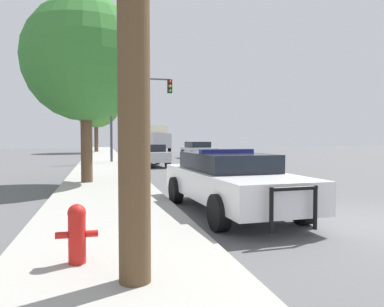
# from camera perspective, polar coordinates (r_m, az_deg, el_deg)

# --- Properties ---
(ground_plane) EXTENTS (110.00, 110.00, 0.00)m
(ground_plane) POSITION_cam_1_polar(r_m,az_deg,el_deg) (8.45, 25.75, -9.43)
(ground_plane) COLOR #565659
(sidewalk_left) EXTENTS (3.00, 110.00, 0.13)m
(sidewalk_left) POSITION_cam_1_polar(r_m,az_deg,el_deg) (6.58, -11.97, -12.05)
(sidewalk_left) COLOR #A3A099
(sidewalk_left) RESTS_ON ground_plane
(police_car) EXTENTS (2.24, 5.13, 1.43)m
(police_car) POSITION_cam_1_polar(r_m,az_deg,el_deg) (8.59, 5.79, -4.04)
(police_car) COLOR white
(police_car) RESTS_ON ground_plane
(fire_hydrant) EXTENTS (0.51, 0.23, 0.75)m
(fire_hydrant) POSITION_cam_1_polar(r_m,az_deg,el_deg) (4.99, -17.13, -11.33)
(fire_hydrant) COLOR red
(fire_hydrant) RESTS_ON sidewalk_left
(traffic_light) EXTENTS (4.09, 0.35, 5.59)m
(traffic_light) POSITION_cam_1_polar(r_m,az_deg,el_deg) (25.05, -8.64, 7.89)
(traffic_light) COLOR #424247
(traffic_light) RESTS_ON sidewalk_left
(car_background_oncoming) EXTENTS (2.27, 4.09, 1.35)m
(car_background_oncoming) POSITION_cam_1_polar(r_m,az_deg,el_deg) (30.07, 0.94, 0.61)
(car_background_oncoming) COLOR #B7B7BC
(car_background_oncoming) RESTS_ON ground_plane
(car_background_midblock) EXTENTS (2.15, 4.67, 1.30)m
(car_background_midblock) POSITION_cam_1_polar(r_m,az_deg,el_deg) (22.32, -6.67, -0.12)
(car_background_midblock) COLOR #B7B7BC
(car_background_midblock) RESTS_ON ground_plane
(box_truck) EXTENTS (2.50, 7.96, 3.12)m
(box_truck) POSITION_cam_1_polar(r_m,az_deg,el_deg) (47.41, -5.35, 2.43)
(box_truck) COLOR #B7B7BC
(box_truck) RESTS_ON ground_plane
(tree_sidewalk_near) EXTENTS (4.32, 4.32, 6.46)m
(tree_sidewalk_near) POSITION_cam_1_polar(r_m,az_deg,el_deg) (13.94, -15.92, 13.58)
(tree_sidewalk_near) COLOR brown
(tree_sidewalk_near) RESTS_ON sidewalk_left
(tree_sidewalk_far) EXTENTS (5.24, 5.24, 7.88)m
(tree_sidewalk_far) POSITION_cam_1_polar(r_m,az_deg,el_deg) (42.51, -14.43, 7.35)
(tree_sidewalk_far) COLOR brown
(tree_sidewalk_far) RESTS_ON sidewalk_left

